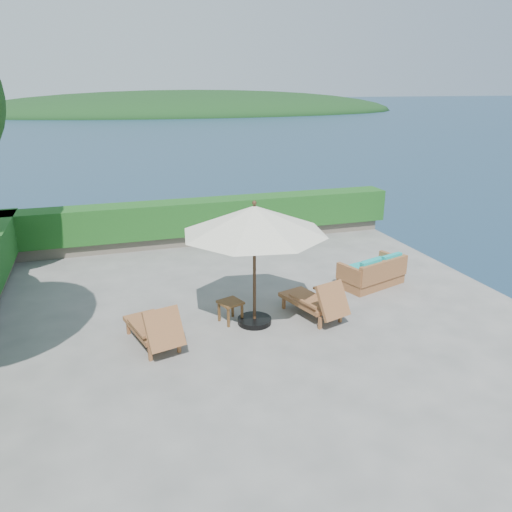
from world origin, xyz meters
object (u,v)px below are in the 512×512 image
object	(u,v)px
side_table	(230,305)
wicker_loveseat	(373,274)
lounge_right	(316,301)
lounge_left	(155,328)
patio_umbrella	(254,221)

from	to	relation	value
side_table	wicker_loveseat	world-z (taller)	wicker_loveseat
lounge_right	wicker_loveseat	bearing A→B (deg)	13.63
lounge_right	lounge_left	bearing A→B (deg)	166.52
lounge_left	wicker_loveseat	world-z (taller)	lounge_left
patio_umbrella	side_table	size ratio (longest dim) A/B	6.25
wicker_loveseat	patio_umbrella	bearing A→B (deg)	179.48
patio_umbrella	wicker_loveseat	xyz separation A→B (m)	(3.38, 1.08, -1.89)
patio_umbrella	lounge_left	bearing A→B (deg)	-170.43
lounge_right	side_table	size ratio (longest dim) A/B	3.09
wicker_loveseat	lounge_left	bearing A→B (deg)	176.44
patio_umbrella	wicker_loveseat	size ratio (longest dim) A/B	1.95
lounge_right	wicker_loveseat	world-z (taller)	lounge_right
lounge_right	side_table	world-z (taller)	lounge_right
patio_umbrella	lounge_right	world-z (taller)	patio_umbrella
patio_umbrella	lounge_right	size ratio (longest dim) A/B	2.02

